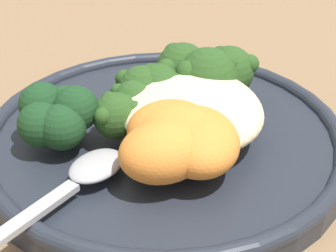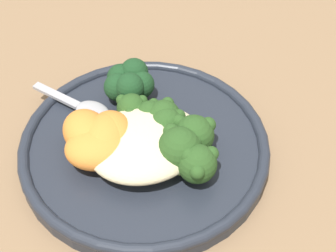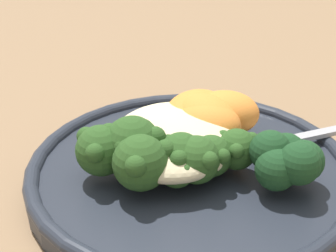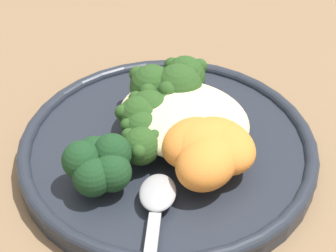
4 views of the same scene
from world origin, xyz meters
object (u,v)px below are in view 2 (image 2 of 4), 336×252
at_px(broccoli_stalk_3, 159,130).
at_px(broccoli_stalk_5, 160,121).
at_px(sweet_potato_chunk_0, 112,133).
at_px(sweet_potato_chunk_1, 106,137).
at_px(broccoli_stalk_7, 131,117).
at_px(plate, 144,148).
at_px(quinoa_mound, 147,146).
at_px(broccoli_stalk_4, 168,131).
at_px(spoon, 86,108).
at_px(broccoli_stalk_1, 173,149).
at_px(broccoli_stalk_0, 182,162).
at_px(broccoli_stalk_2, 186,137).
at_px(broccoli_stalk_6, 144,126).
at_px(kale_tuft, 129,82).
at_px(sweet_potato_chunk_2, 99,147).
at_px(sweet_potato_chunk_3, 86,132).

distance_m(broccoli_stalk_3, broccoli_stalk_5, 0.01).
relative_size(sweet_potato_chunk_0, sweet_potato_chunk_1, 0.90).
distance_m(broccoli_stalk_3, broccoli_stalk_7, 0.04).
height_order(plate, sweet_potato_chunk_0, sweet_potato_chunk_0).
height_order(quinoa_mound, broccoli_stalk_7, same).
distance_m(plate, broccoli_stalk_4, 0.03).
distance_m(broccoli_stalk_3, spoon, 0.09).
relative_size(broccoli_stalk_4, broccoli_stalk_5, 0.90).
relative_size(broccoli_stalk_1, broccoli_stalk_5, 1.01).
height_order(plate, broccoli_stalk_4, broccoli_stalk_4).
xyz_separation_m(quinoa_mound, sweet_potato_chunk_1, (0.03, -0.03, 0.00)).
bearing_deg(broccoli_stalk_1, sweet_potato_chunk_0, 165.45).
xyz_separation_m(broccoli_stalk_0, sweet_potato_chunk_0, (0.04, -0.06, 0.00)).
xyz_separation_m(quinoa_mound, broccoli_stalk_2, (-0.04, 0.01, 0.00)).
height_order(broccoli_stalk_0, broccoli_stalk_1, broccoli_stalk_1).
height_order(broccoli_stalk_6, spoon, broccoli_stalk_6).
bearing_deg(broccoli_stalk_6, spoon, 85.60).
xyz_separation_m(plate, broccoli_stalk_4, (-0.02, 0.01, 0.02)).
relative_size(plate, kale_tuft, 4.67).
xyz_separation_m(broccoli_stalk_2, broccoli_stalk_5, (0.01, -0.03, -0.00)).
height_order(broccoli_stalk_0, broccoli_stalk_3, broccoli_stalk_0).
distance_m(broccoli_stalk_0, broccoli_stalk_2, 0.03).
distance_m(broccoli_stalk_1, kale_tuft, 0.11).
bearing_deg(sweet_potato_chunk_2, spoon, -100.44).
relative_size(broccoli_stalk_3, broccoli_stalk_4, 1.18).
xyz_separation_m(broccoli_stalk_2, kale_tuft, (0.02, -0.10, -0.00)).
bearing_deg(kale_tuft, broccoli_stalk_0, 89.23).
bearing_deg(broccoli_stalk_5, kale_tuft, 70.22).
distance_m(broccoli_stalk_0, broccoli_stalk_1, 0.02).
height_order(sweet_potato_chunk_1, kale_tuft, same).
relative_size(quinoa_mound, broccoli_stalk_6, 1.49).
bearing_deg(sweet_potato_chunk_3, kale_tuft, -144.95).
distance_m(broccoli_stalk_3, sweet_potato_chunk_3, 0.07).
height_order(broccoli_stalk_1, broccoli_stalk_5, broccoli_stalk_1).
bearing_deg(broccoli_stalk_6, broccoli_stalk_5, -52.49).
bearing_deg(sweet_potato_chunk_2, sweet_potato_chunk_3, -82.03).
relative_size(broccoli_stalk_1, broccoli_stalk_7, 0.99).
distance_m(broccoli_stalk_2, broccoli_stalk_6, 0.05).
relative_size(broccoli_stalk_5, broccoli_stalk_6, 1.11).
xyz_separation_m(plate, kale_tuft, (-0.02, -0.07, 0.03)).
relative_size(broccoli_stalk_1, spoon, 0.91).
xyz_separation_m(quinoa_mound, broccoli_stalk_1, (-0.02, 0.02, 0.00)).
height_order(broccoli_stalk_5, sweet_potato_chunk_2, broccoli_stalk_5).
xyz_separation_m(plate, quinoa_mound, (0.01, 0.02, 0.03)).
height_order(plate, broccoli_stalk_5, broccoli_stalk_5).
xyz_separation_m(broccoli_stalk_7, spoon, (0.03, -0.04, -0.01)).
distance_m(sweet_potato_chunk_3, kale_tuft, 0.08).
bearing_deg(quinoa_mound, broccoli_stalk_5, -137.40).
xyz_separation_m(broccoli_stalk_0, broccoli_stalk_5, (-0.01, -0.06, 0.00)).
xyz_separation_m(broccoli_stalk_6, sweet_potato_chunk_3, (0.06, -0.02, 0.00)).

